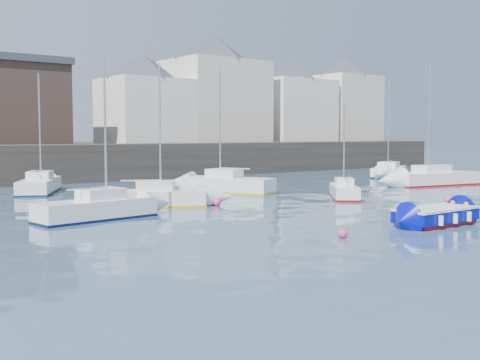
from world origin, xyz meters
TOP-DOWN VIEW (x-y plane):
  - water at (0.00, 0.00)m, footprint 220.00×220.00m
  - quay_wall at (0.00, 35.00)m, footprint 90.00×5.00m
  - bldg_east_a at (20.00, 42.00)m, footprint 13.36×13.36m
  - bldg_east_b at (31.00, 41.50)m, footprint 11.88×11.88m
  - bldg_east_c at (40.00, 41.50)m, footprint 11.14×11.14m
  - bldg_east_d at (11.00, 41.50)m, footprint 11.14×11.14m
  - blue_dinghy at (3.19, 2.69)m, footprint 3.96×2.08m
  - sailboat_a at (-7.36, 13.02)m, footprint 5.68×2.41m
  - sailboat_b at (-2.99, 15.90)m, footprint 6.03×4.35m
  - sailboat_c at (8.27, 12.42)m, footprint 3.93×4.19m
  - sailboat_d at (20.47, 14.46)m, footprint 7.42×3.61m
  - sailboat_f at (4.84, 19.50)m, footprint 4.32×6.40m
  - sailboat_g at (25.54, 22.63)m, footprint 6.96×5.12m
  - sailboat_h at (-4.92, 27.09)m, footprint 4.69×6.23m
  - buoy_near at (-2.27, 2.96)m, footprint 0.36×0.36m
  - buoy_mid at (10.64, 6.91)m, footprint 0.45×0.45m
  - buoy_far at (-0.04, 13.94)m, footprint 0.42×0.42m

SIDE VIEW (x-z plane):
  - water at x=0.00m, z-range 0.00..0.00m
  - buoy_near at x=-2.27m, z-range -0.18..0.18m
  - buoy_mid at x=10.64m, z-range -0.23..0.23m
  - buoy_far at x=-0.04m, z-range -0.21..0.21m
  - blue_dinghy at x=3.19m, z-range 0.04..0.79m
  - sailboat_c at x=8.27m, z-range -2.43..3.31m
  - sailboat_g at x=25.54m, z-range -3.79..4.76m
  - sailboat_b at x=-2.99m, z-range -3.26..4.24m
  - sailboat_a at x=-7.36m, z-range -3.08..4.09m
  - sailboat_h at x=-4.92m, z-range -3.39..4.41m
  - sailboat_d at x=20.47m, z-range -3.99..5.09m
  - sailboat_f at x=4.84m, z-range -3.43..4.55m
  - quay_wall at x=0.00m, z-range 0.00..3.00m
  - bldg_east_d at x=11.00m, z-range 2.89..11.84m
  - bldg_east_b at x=31.00m, z-range 2.89..12.84m
  - bldg_east_c at x=40.00m, z-range 2.90..13.85m
  - bldg_east_a at x=20.00m, z-range 2.91..14.71m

